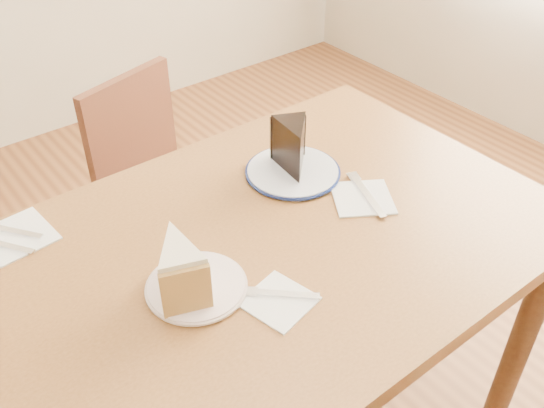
# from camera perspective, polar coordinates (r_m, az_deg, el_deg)

# --- Properties ---
(table) EXTENTS (1.20, 0.80, 0.75)m
(table) POSITION_cam_1_polar(r_m,az_deg,el_deg) (1.29, -0.35, -6.51)
(table) COLOR #502F15
(table) RESTS_ON ground
(chair_far) EXTENTS (0.48, 0.48, 0.79)m
(chair_far) POSITION_cam_1_polar(r_m,az_deg,el_deg) (1.90, -9.85, 1.20)
(chair_far) COLOR #381A11
(chair_far) RESTS_ON ground
(plate_cream) EXTENTS (0.18, 0.18, 0.01)m
(plate_cream) POSITION_cam_1_polar(r_m,az_deg,el_deg) (1.13, -7.12, -7.74)
(plate_cream) COLOR silver
(plate_cream) RESTS_ON table
(plate_navy) EXTENTS (0.21, 0.21, 0.01)m
(plate_navy) POSITION_cam_1_polar(r_m,az_deg,el_deg) (1.40, 1.97, 3.05)
(plate_navy) COLOR silver
(plate_navy) RESTS_ON table
(carrot_cake) EXTENTS (0.12, 0.14, 0.09)m
(carrot_cake) POSITION_cam_1_polar(r_m,az_deg,el_deg) (1.09, -8.75, -5.84)
(carrot_cake) COLOR beige
(carrot_cake) RESTS_ON plate_cream
(chocolate_cake) EXTENTS (0.12, 0.14, 0.10)m
(chocolate_cake) POSITION_cam_1_polar(r_m,az_deg,el_deg) (1.37, 2.07, 5.06)
(chocolate_cake) COLOR black
(chocolate_cake) RESTS_ON plate_navy
(napkin_cream) EXTENTS (0.13, 0.13, 0.00)m
(napkin_cream) POSITION_cam_1_polar(r_m,az_deg,el_deg) (1.10, 0.67, -9.13)
(napkin_cream) COLOR white
(napkin_cream) RESTS_ON table
(napkin_navy) EXTENTS (0.17, 0.17, 0.00)m
(napkin_navy) POSITION_cam_1_polar(r_m,az_deg,el_deg) (1.34, 8.52, 0.57)
(napkin_navy) COLOR white
(napkin_navy) RESTS_ON table
(napkin_spare) EXTENTS (0.15, 0.15, 0.00)m
(napkin_spare) POSITION_cam_1_polar(r_m,az_deg,el_deg) (1.33, -22.98, -2.85)
(napkin_spare) COLOR white
(napkin_spare) RESTS_ON table
(fork_cream) EXTENTS (0.11, 0.11, 0.00)m
(fork_cream) POSITION_cam_1_polar(r_m,az_deg,el_deg) (1.11, 0.87, -8.44)
(fork_cream) COLOR silver
(fork_cream) RESTS_ON napkin_cream
(knife_navy) EXTENTS (0.07, 0.16, 0.00)m
(knife_navy) POSITION_cam_1_polar(r_m,az_deg,el_deg) (1.35, 8.91, 0.90)
(knife_navy) COLOR silver
(knife_navy) RESTS_ON napkin_navy
(fork_spare) EXTENTS (0.09, 0.12, 0.00)m
(fork_spare) POSITION_cam_1_polar(r_m,az_deg,el_deg) (1.35, -23.30, -2.31)
(fork_spare) COLOR silver
(fork_spare) RESTS_ON napkin_spare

